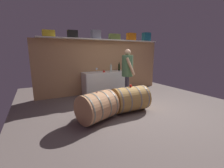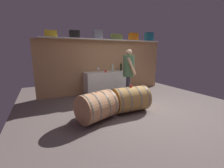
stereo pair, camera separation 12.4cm
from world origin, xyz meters
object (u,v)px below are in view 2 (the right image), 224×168
object	(u,v)px
wine_glass	(98,69)
red_funnel	(106,71)
wine_bottle_clear	(113,68)
wine_bottle_green	(126,68)
toolcase_olive	(117,37)
tasting_cup	(131,86)
wine_barrel_far	(96,106)
winemaker_pouring	(129,70)
toolcase_orange	(133,37)
toolcase_grey	(98,35)
toolcase_black	(74,34)
wine_barrel_near	(130,99)
toolcase_teal	(149,37)
work_cabinet	(107,83)
wine_bottle_dark	(121,67)
toolcase_yellow	(51,34)

from	to	relation	value
wine_glass	red_funnel	size ratio (longest dim) A/B	1.38
wine_bottle_clear	wine_bottle_green	distance (m)	0.55
toolcase_olive	wine_glass	world-z (taller)	toolcase_olive
toolcase_olive	tasting_cup	xyz separation A→B (m)	(-0.61, -2.02, -1.43)
wine_barrel_far	winemaker_pouring	xyz separation A→B (m)	(1.43, 0.95, 0.67)
toolcase_olive	winemaker_pouring	size ratio (longest dim) A/B	0.25
toolcase_orange	tasting_cup	xyz separation A→B (m)	(-1.37, -2.02, -1.47)
red_funnel	toolcase_grey	bearing A→B (deg)	114.02
red_funnel	wine_barrel_far	bearing A→B (deg)	-119.11
toolcase_grey	red_funnel	bearing A→B (deg)	-65.38
toolcase_black	wine_glass	xyz separation A→B (m)	(0.78, -0.12, -1.18)
toolcase_black	toolcase_grey	world-z (taller)	toolcase_grey
toolcase_black	wine_barrel_near	size ratio (longest dim) A/B	0.34
toolcase_olive	red_funnel	size ratio (longest dim) A/B	3.75
toolcase_teal	wine_barrel_near	size ratio (longest dim) A/B	0.37
wine_glass	tasting_cup	size ratio (longest dim) A/B	2.41
toolcase_black	red_funnel	bearing A→B (deg)	-16.07
wine_bottle_green	toolcase_grey	bearing A→B (deg)	160.32
toolcase_grey	work_cabinet	size ratio (longest dim) A/B	0.19
toolcase_orange	wine_bottle_dark	xyz separation A→B (m)	(-0.62, -0.12, -1.16)
work_cabinet	winemaker_pouring	xyz separation A→B (m)	(0.31, -1.00, 0.58)
wine_glass	winemaker_pouring	bearing A→B (deg)	-60.95
toolcase_black	wine_barrel_near	bearing A→B (deg)	-61.62
wine_bottle_clear	wine_glass	size ratio (longest dim) A/B	1.99
toolcase_teal	red_funnel	world-z (taller)	toolcase_teal
wine_bottle_clear	wine_barrel_far	world-z (taller)	wine_bottle_clear
toolcase_grey	wine_bottle_green	size ratio (longest dim) A/B	1.03
toolcase_yellow	toolcase_grey	xyz separation A→B (m)	(1.55, 0.00, 0.05)
wine_barrel_near	tasting_cup	world-z (taller)	tasting_cup
wine_barrel_far	wine_bottle_green	bearing A→B (deg)	24.72
toolcase_teal	red_funnel	distance (m)	2.52
toolcase_grey	tasting_cup	bearing A→B (deg)	-85.28
wine_glass	work_cabinet	bearing A→B (deg)	-17.91
toolcase_yellow	toolcase_olive	distance (m)	2.31
toolcase_olive	toolcase_orange	world-z (taller)	toolcase_orange
wine_bottle_dark	tasting_cup	size ratio (longest dim) A/B	5.15
toolcase_olive	work_cabinet	size ratio (longest dim) A/B	0.25
toolcase_yellow	wine_bottle_dark	distance (m)	2.70
toolcase_grey	red_funnel	size ratio (longest dim) A/B	2.86
toolcase_orange	red_funnel	xyz separation A→B (m)	(-1.37, -0.34, -1.26)
wine_glass	toolcase_teal	bearing A→B (deg)	2.84
toolcase_teal	wine_barrel_far	size ratio (longest dim) A/B	0.35
toolcase_black	wine_barrel_far	size ratio (longest dim) A/B	0.32
toolcase_orange	wine_glass	distance (m)	1.97
toolcase_black	wine_bottle_green	distance (m)	2.17
toolcase_yellow	wine_glass	bearing A→B (deg)	-3.62
toolcase_orange	work_cabinet	distance (m)	2.15
wine_barrel_near	toolcase_grey	bearing A→B (deg)	95.14
toolcase_olive	winemaker_pouring	bearing A→B (deg)	-95.23
toolcase_orange	toolcase_grey	bearing A→B (deg)	176.42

